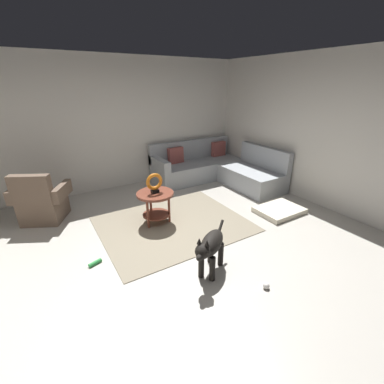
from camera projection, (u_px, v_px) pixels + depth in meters
The scene contains 12 objects.
ground_plane at pixel (187, 251), 3.73m from camera, with size 6.00×6.00×0.10m, color #B7B2A8.
wall_back at pixel (116, 125), 5.51m from camera, with size 6.00×0.12×2.70m, color silver.
wall_right at pixel (330, 133), 4.61m from camera, with size 0.12×6.00×2.70m, color silver.
area_rug at pixel (173, 224), 4.34m from camera, with size 2.30×1.90×0.01m, color gray.
sectional_couch at pixel (216, 169), 6.15m from camera, with size 2.20×2.25×0.88m.
armchair at pixel (42, 203), 4.34m from camera, with size 0.99×0.90×0.88m.
side_table at pixel (155, 200), 4.24m from camera, with size 0.60×0.60×0.54m.
torus_sculpture at pixel (154, 183), 4.12m from camera, with size 0.28×0.08×0.33m.
dog_bed_mat at pixel (279, 210), 4.71m from camera, with size 0.80×0.60×0.09m, color beige.
dog at pixel (211, 247), 3.09m from camera, with size 0.73×0.52×0.63m.
dog_toy_ball at pixel (266, 286), 2.97m from camera, with size 0.08×0.08×0.08m, color silver.
dog_toy_rope at pixel (95, 263), 3.37m from camera, with size 0.05×0.05×0.17m, color green.
Camera 1 is at (-1.57, -2.70, 2.16)m, focal length 24.47 mm.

